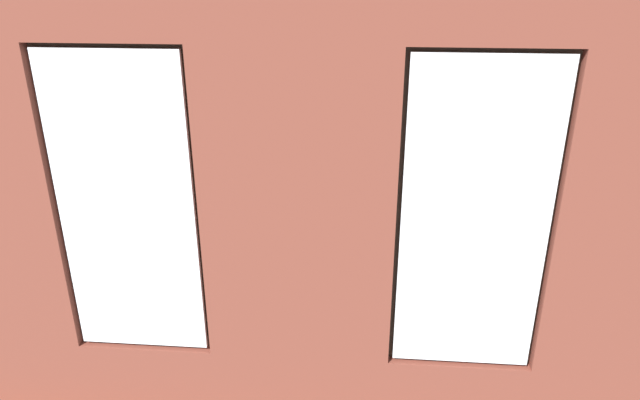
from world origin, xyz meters
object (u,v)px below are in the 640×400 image
object	(u,v)px
couch_left	(537,260)
potted_plant_beside_window_right	(67,319)
media_console	(117,226)
potted_plant_mid_room_small	(396,210)
coffee_table	(321,221)
potted_plant_corner_far_left	(624,327)
potted_plant_foreground_right	(172,154)
papasan_chair	(339,177)
potted_plant_corner_near_left	(512,171)
cup_ceramic	(285,217)
tv_flatscreen	(110,178)
potted_plant_by_left_couch	(476,212)
couch_by_window	(324,340)
remote_gray	(308,213)
potted_plant_between_couches	(488,312)
table_plant_small	(329,215)
candle_jar	(321,214)
remote_silver	(352,213)
potted_plant_near_tv	(124,214)

from	to	relation	value
couch_left	potted_plant_beside_window_right	distance (m)	4.58
media_console	potted_plant_mid_room_small	world-z (taller)	potted_plant_mid_room_small
couch_left	coffee_table	size ratio (longest dim) A/B	1.38
potted_plant_corner_far_left	potted_plant_foreground_right	xyz separation A→B (m)	(4.71, -3.61, 0.07)
papasan_chair	potted_plant_corner_near_left	world-z (taller)	potted_plant_corner_near_left
cup_ceramic	tv_flatscreen	size ratio (longest dim) A/B	0.09
potted_plant_corner_far_left	potted_plant_by_left_couch	size ratio (longest dim) A/B	3.19
tv_flatscreen	potted_plant_foreground_right	distance (m)	1.35
potted_plant_foreground_right	potted_plant_by_left_couch	xyz separation A→B (m)	(-4.14, 0.60, -0.47)
couch_by_window	remote_gray	xyz separation A→B (m)	(0.39, -2.36, 0.10)
cup_ceramic	potted_plant_mid_room_small	size ratio (longest dim) A/B	0.17
coffee_table	potted_plant_between_couches	xyz separation A→B (m)	(-1.53, 2.20, 0.27)
table_plant_small	remote_gray	distance (m)	0.37
candle_jar	papasan_chair	world-z (taller)	papasan_chair
couch_left	candle_jar	distance (m)	2.44
potted_plant_by_left_couch	potted_plant_corner_near_left	world-z (taller)	potted_plant_corner_near_left
couch_by_window	potted_plant_between_couches	distance (m)	1.34
remote_silver	potted_plant_near_tv	bearing A→B (deg)	-22.94
potted_plant_between_couches	potted_plant_foreground_right	world-z (taller)	potted_plant_foreground_right
potted_plant_mid_room_small	table_plant_small	bearing A→B (deg)	25.08
cup_ceramic	remote_silver	size ratio (longest dim) A/B	0.61
couch_left	tv_flatscreen	xyz separation A→B (m)	(4.84, -0.64, 0.53)
media_console	potted_plant_near_tv	size ratio (longest dim) A/B	0.66
remote_silver	tv_flatscreen	distance (m)	2.91
potted_plant_beside_window_right	cup_ceramic	bearing A→B (deg)	-124.45
remote_silver	table_plant_small	bearing A→B (deg)	-1.89
tv_flatscreen	candle_jar	bearing A→B (deg)	-178.80
remote_gray	potted_plant_corner_far_left	size ratio (longest dim) A/B	0.12
papasan_chair	potted_plant_between_couches	distance (m)	3.78
table_plant_small	potted_plant_near_tv	world-z (taller)	potted_plant_near_tv
potted_plant_beside_window_right	potted_plant_by_left_couch	bearing A→B (deg)	-142.05
remote_silver	potted_plant_corner_far_left	size ratio (longest dim) A/B	0.12
potted_plant_corner_far_left	coffee_table	bearing A→B (deg)	-43.20
remote_gray	potted_plant_mid_room_small	size ratio (longest dim) A/B	0.27
potted_plant_foreground_right	couch_by_window	bearing A→B (deg)	124.61
potted_plant_corner_near_left	potted_plant_between_couches	bearing A→B (deg)	74.65
cup_ceramic	papasan_chair	bearing A→B (deg)	-110.84
coffee_table	candle_jar	xyz separation A→B (m)	(-0.00, -0.00, 0.10)
tv_flatscreen	potted_plant_mid_room_small	world-z (taller)	tv_flatscreen
potted_plant_near_tv	couch_by_window	bearing A→B (deg)	149.54
cup_ceramic	table_plant_small	bearing A→B (deg)	180.00
remote_gray	coffee_table	bearing A→B (deg)	62.40
potted_plant_corner_far_left	table_plant_small	bearing A→B (deg)	-42.71
coffee_table	potted_plant_near_tv	bearing A→B (deg)	26.44
media_console	candle_jar	bearing A→B (deg)	-178.73
tv_flatscreen	potted_plant_corner_near_left	distance (m)	5.18
couch_by_window	remote_silver	distance (m)	2.41
papasan_chair	potted_plant_between_couches	xyz separation A→B (m)	(-1.38, 3.51, 0.19)
remote_gray	potted_plant_mid_room_small	world-z (taller)	potted_plant_mid_room_small
couch_by_window	remote_gray	world-z (taller)	couch_by_window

